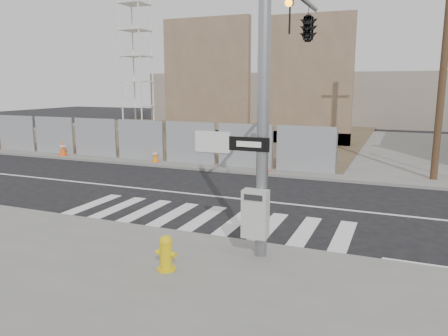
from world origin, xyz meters
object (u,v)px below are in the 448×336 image
at_px(traffic_cone_c, 155,155).
at_px(traffic_cone_d, 265,163).
at_px(signal_pole, 296,49).
at_px(fire_hydrant, 166,253).
at_px(traffic_cone_b, 63,148).
at_px(crane_tower, 135,18).

distance_m(traffic_cone_c, traffic_cone_d, 5.72).
height_order(signal_pole, fire_hydrant, signal_pole).
distance_m(traffic_cone_b, traffic_cone_d, 11.30).
xyz_separation_m(crane_tower, fire_hydrant, (15.95, -23.29, -8.54)).
bearing_deg(traffic_cone_d, traffic_cone_b, -180.00).
bearing_deg(fire_hydrant, traffic_cone_b, 145.35).
relative_size(crane_tower, traffic_cone_d, 23.45).
height_order(fire_hydrant, traffic_cone_b, traffic_cone_b).
xyz_separation_m(traffic_cone_b, traffic_cone_d, (11.30, 0.00, -0.01)).
bearing_deg(traffic_cone_c, traffic_cone_d, -2.32).
xyz_separation_m(traffic_cone_c, traffic_cone_d, (5.72, -0.23, 0.07)).
relative_size(crane_tower, fire_hydrant, 24.42).
height_order(crane_tower, fire_hydrant, crane_tower).
distance_m(crane_tower, fire_hydrant, 29.49).
relative_size(crane_tower, traffic_cone_b, 23.11).
distance_m(crane_tower, traffic_cone_c, 17.48).
xyz_separation_m(crane_tower, traffic_cone_b, (3.42, -12.51, -8.52)).
relative_size(signal_pole, fire_hydrant, 9.42).
height_order(signal_pole, traffic_cone_d, signal_pole).
distance_m(fire_hydrant, traffic_cone_b, 16.53).
xyz_separation_m(fire_hydrant, traffic_cone_d, (-1.23, 10.78, 0.01)).
distance_m(signal_pole, traffic_cone_b, 16.10).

